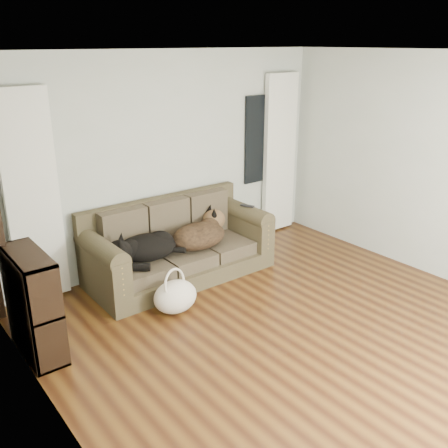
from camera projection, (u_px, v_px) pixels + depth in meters
floor at (314, 343)px, 4.71m from camera, size 5.00×5.00×0.00m
ceiling at (335, 52)px, 3.81m from camera, size 5.00×5.00×0.00m
wall_back at (169, 161)px, 6.12m from camera, size 4.50×0.04×2.60m
wall_left at (68, 288)px, 2.97m from camera, size 0.04×5.00×2.60m
curtain_left at (32, 199)px, 5.14m from camera, size 0.55×0.08×2.25m
curtain_right at (279, 154)px, 7.14m from camera, size 0.55×0.08×2.25m
window_pane at (259, 139)px, 6.89m from camera, size 0.50×0.03×1.20m
sofa at (180, 241)px, 5.90m from camera, size 2.19×0.95×0.90m
dog_black_lab at (144, 249)px, 5.60m from camera, size 0.78×0.61×0.29m
dog_shepherd at (200, 235)px, 5.99m from camera, size 0.78×0.58×0.33m
tv_remote at (247, 206)px, 6.27m from camera, size 0.12×0.19×0.02m
tote_bag at (175, 298)px, 5.20m from camera, size 0.48×0.37×0.35m
bookshelf at (33, 303)px, 4.42m from camera, size 0.33×0.79×0.97m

